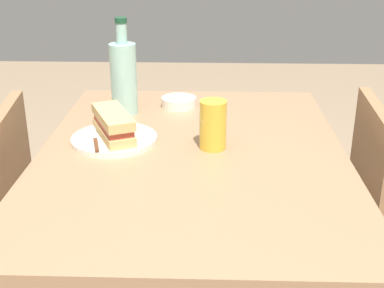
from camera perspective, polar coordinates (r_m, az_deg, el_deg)
dining_table at (r=1.38m, az=0.00°, el=-5.71°), size 1.04×0.77×0.75m
plate_near at (r=1.40m, az=-8.40°, el=0.51°), size 0.22×0.22×0.01m
baguette_sandwich_near at (r=1.38m, az=-8.49°, el=2.11°), size 0.20×0.14×0.07m
knife_near at (r=1.37m, az=-10.41°, el=0.45°), size 0.18×0.06×0.01m
water_bottle at (r=1.58m, az=-7.40°, el=7.24°), size 0.08×0.08×0.29m
beer_glass at (r=1.33m, az=2.28°, el=2.09°), size 0.07×0.07×0.13m
olive_bowl at (r=1.66m, az=-1.43°, el=4.55°), size 0.11×0.11×0.03m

